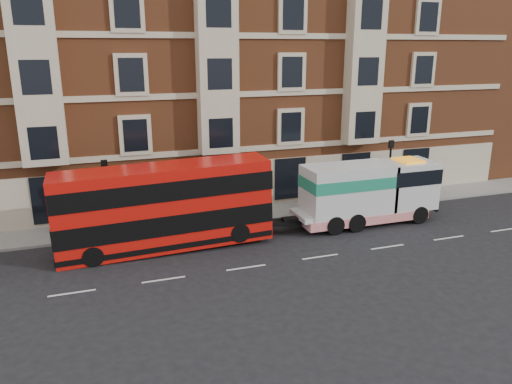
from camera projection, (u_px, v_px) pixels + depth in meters
ground at (246, 268)px, 24.28m from camera, size 120.00×120.00×0.00m
sidewalk at (209, 218)px, 31.06m from camera, size 90.00×3.00×0.15m
victorian_terrace at (186, 51)px, 35.23m from camera, size 45.00×12.00×20.40m
lamp_post_west at (107, 193)px, 27.27m from camera, size 0.35×0.15×4.35m
lamp_post_east at (389, 168)px, 32.92m from camera, size 0.35×0.15×4.35m
double_decker_bus at (164, 206)px, 25.99m from camera, size 11.11×2.55×4.50m
tow_truck at (366, 192)px, 29.89m from camera, size 8.89×2.63×3.71m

